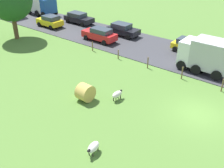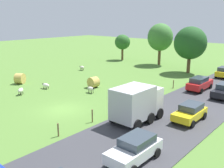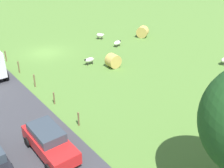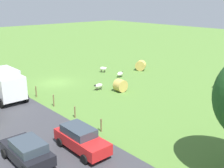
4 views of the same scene
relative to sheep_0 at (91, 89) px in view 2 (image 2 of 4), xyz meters
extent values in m
plane|color=#517A33|center=(2.11, -5.97, -0.53)|extent=(160.00, 160.00, 0.00)
cube|color=#38383D|center=(11.30, -5.97, -0.50)|extent=(8.00, 80.00, 0.06)
ellipsoid|color=silver|center=(-0.02, 0.00, 0.01)|extent=(1.07, 0.53, 0.48)
ellipsoid|color=black|center=(0.48, -0.03, 0.11)|extent=(0.27, 0.19, 0.20)
cylinder|color=#2D2823|center=(0.28, 0.12, -0.35)|extent=(0.07, 0.07, 0.36)
cylinder|color=#2D2823|center=(0.26, -0.15, -0.35)|extent=(0.07, 0.07, 0.36)
cylinder|color=#2D2823|center=(-0.30, 0.15, -0.35)|extent=(0.07, 0.07, 0.36)
cylinder|color=#2D2823|center=(-0.31, -0.11, -0.35)|extent=(0.07, 0.07, 0.36)
ellipsoid|color=silver|center=(-5.70, -6.07, 0.02)|extent=(1.00, 1.06, 0.53)
ellipsoid|color=silver|center=(-5.98, -5.73, 0.14)|extent=(0.30, 0.32, 0.20)
cylinder|color=#2D2823|center=(-5.97, -5.96, -0.35)|extent=(0.07, 0.07, 0.35)
cylinder|color=#2D2823|center=(-5.75, -5.78, -0.35)|extent=(0.07, 0.07, 0.35)
cylinder|color=#2D2823|center=(-5.65, -6.36, -0.35)|extent=(0.07, 0.07, 0.35)
cylinder|color=#2D2823|center=(-5.42, -6.18, -0.35)|extent=(0.07, 0.07, 0.35)
ellipsoid|color=beige|center=(-11.10, 8.63, 0.01)|extent=(0.94, 0.55, 0.51)
ellipsoid|color=brown|center=(-11.53, 8.62, 0.13)|extent=(0.27, 0.19, 0.20)
cylinder|color=#2D2823|center=(-11.35, 8.48, -0.36)|extent=(0.07, 0.07, 0.35)
cylinder|color=#2D2823|center=(-11.36, 8.77, -0.36)|extent=(0.07, 0.07, 0.35)
cylinder|color=#2D2823|center=(-10.84, 8.50, -0.36)|extent=(0.07, 0.07, 0.35)
cylinder|color=#2D2823|center=(-10.85, 8.78, -0.36)|extent=(0.07, 0.07, 0.35)
ellipsoid|color=white|center=(-5.74, -2.51, -0.06)|extent=(1.09, 0.66, 0.51)
ellipsoid|color=black|center=(-6.22, -2.58, 0.06)|extent=(0.28, 0.22, 0.20)
cylinder|color=#2D2823|center=(-6.00, -2.69, -0.39)|extent=(0.07, 0.07, 0.28)
cylinder|color=#2D2823|center=(-6.04, -2.41, -0.39)|extent=(0.07, 0.07, 0.28)
cylinder|color=#2D2823|center=(-5.44, -2.60, -0.39)|extent=(0.07, 0.07, 0.28)
cylinder|color=#2D2823|center=(-5.48, -2.32, -0.39)|extent=(0.07, 0.07, 0.28)
cylinder|color=tan|center=(-1.58, 2.02, 0.17)|extent=(1.44, 1.12, 1.40)
cylinder|color=tan|center=(-10.68, -3.31, 0.20)|extent=(1.68, 1.81, 1.47)
cylinder|color=brown|center=(-13.02, 22.21, 0.80)|extent=(0.47, 0.47, 2.66)
ellipsoid|color=#285B23|center=(-13.02, 22.21, 3.32)|extent=(3.30, 3.30, 3.19)
cylinder|color=brown|center=(3.74, 18.97, 0.95)|extent=(0.56, 0.56, 2.96)
ellipsoid|color=#1E4C1E|center=(3.74, 18.97, 4.42)|extent=(5.23, 5.23, 5.29)
cylinder|color=brown|center=(-3.92, 22.39, 1.15)|extent=(0.53, 0.53, 3.37)
ellipsoid|color=#3D7533|center=(-3.92, 22.39, 4.79)|extent=(4.81, 4.81, 5.20)
cylinder|color=brown|center=(6.58, -9.90, 0.02)|extent=(0.12, 0.12, 1.09)
cylinder|color=brown|center=(6.58, -6.22, 0.06)|extent=(0.12, 0.12, 1.18)
cylinder|color=brown|center=(6.58, -2.54, 0.08)|extent=(0.12, 0.12, 1.23)
cylinder|color=brown|center=(6.58, 1.14, 0.07)|extent=(0.12, 0.12, 1.21)
cylinder|color=brown|center=(6.58, 4.83, 0.00)|extent=(0.12, 0.12, 1.06)
cylinder|color=brown|center=(6.58, 8.51, 0.02)|extent=(0.12, 0.12, 1.09)
cube|color=white|center=(9.40, -1.71, 1.16)|extent=(2.49, 1.20, 2.30)
cube|color=#B2B2B7|center=(9.40, -4.11, 1.36)|extent=(2.49, 3.59, 2.70)
cylinder|color=black|center=(8.15, -1.71, 0.01)|extent=(0.30, 0.96, 0.96)
cylinder|color=black|center=(10.64, -1.71, 0.01)|extent=(0.30, 0.96, 0.96)
cylinder|color=black|center=(8.15, -3.21, 0.01)|extent=(0.30, 0.96, 0.96)
cylinder|color=black|center=(10.64, -3.21, 0.01)|extent=(0.30, 0.96, 0.96)
cylinder|color=black|center=(8.15, -5.19, 0.01)|extent=(0.30, 0.96, 0.96)
cylinder|color=black|center=(10.64, -5.19, 0.01)|extent=(0.30, 0.96, 0.96)
cube|color=yellow|center=(12.90, -0.41, 0.17)|extent=(1.72, 3.82, 0.63)
cube|color=#333D47|center=(12.90, -0.12, 0.76)|extent=(1.52, 2.10, 0.56)
cylinder|color=black|center=(13.76, -1.65, -0.15)|extent=(0.22, 0.64, 0.64)
cylinder|color=black|center=(12.03, -1.65, -0.15)|extent=(0.22, 0.64, 0.64)
cylinder|color=black|center=(13.76, 0.83, -0.15)|extent=(0.22, 0.64, 0.64)
cylinder|color=black|center=(12.03, 0.83, -0.15)|extent=(0.22, 0.64, 0.64)
cylinder|color=black|center=(8.63, 20.59, -0.15)|extent=(0.22, 0.64, 0.64)
cylinder|color=black|center=(8.63, 18.08, -0.15)|extent=(0.22, 0.64, 0.64)
cube|color=silver|center=(13.11, -8.93, 0.21)|extent=(1.77, 4.06, 0.71)
cube|color=#333D47|center=(13.11, -8.62, 0.85)|extent=(1.56, 2.23, 0.56)
cylinder|color=black|center=(12.23, -10.24, -0.15)|extent=(0.22, 0.64, 0.64)
cylinder|color=black|center=(14.00, -7.61, -0.15)|extent=(0.22, 0.64, 0.64)
cylinder|color=black|center=(12.23, -7.61, -0.15)|extent=(0.22, 0.64, 0.64)
cylinder|color=black|center=(12.00, 7.38, -0.15)|extent=(0.22, 0.64, 0.64)
cylinder|color=black|center=(12.00, 10.14, -0.15)|extent=(0.22, 0.64, 0.64)
cube|color=red|center=(9.48, 9.95, 0.24)|extent=(1.71, 4.55, 0.78)
cube|color=#333D47|center=(9.48, 9.61, 0.91)|extent=(1.51, 2.50, 0.56)
cylinder|color=black|center=(8.62, 11.43, -0.15)|extent=(0.22, 0.64, 0.64)
cylinder|color=black|center=(10.34, 11.43, -0.15)|extent=(0.22, 0.64, 0.64)
cylinder|color=black|center=(8.62, 8.47, -0.15)|extent=(0.22, 0.64, 0.64)
cylinder|color=black|center=(10.34, 8.47, -0.15)|extent=(0.22, 0.64, 0.64)
camera|label=1|loc=(-14.80, -11.03, 11.35)|focal=43.15mm
camera|label=2|loc=(21.63, -20.79, 8.39)|focal=40.89mm
camera|label=3|loc=(14.68, 22.79, 11.30)|focal=44.95mm
camera|label=4|loc=(19.40, 24.33, 9.57)|focal=45.02mm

